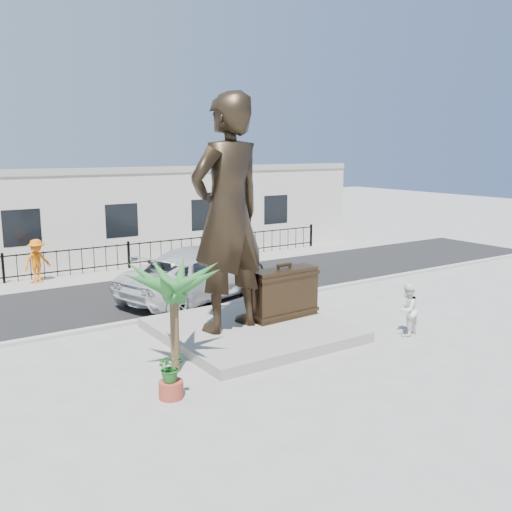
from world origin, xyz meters
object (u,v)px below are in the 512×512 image
(statue, at_px, (228,214))
(car_white, at_px, (194,277))
(suitcase, at_px, (284,293))
(tourist, at_px, (407,310))

(statue, distance_m, car_white, 5.50)
(suitcase, xyz_separation_m, car_white, (-0.80, 4.56, -0.25))
(statue, height_order, tourist, statue)
(car_white, bearing_deg, tourist, -172.39)
(car_white, bearing_deg, statue, 147.79)
(suitcase, bearing_deg, statue, 176.16)
(suitcase, bearing_deg, car_white, 97.00)
(statue, xyz_separation_m, suitcase, (2.01, -0.03, -2.63))
(tourist, bearing_deg, suitcase, -62.59)
(statue, distance_m, tourist, 6.12)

